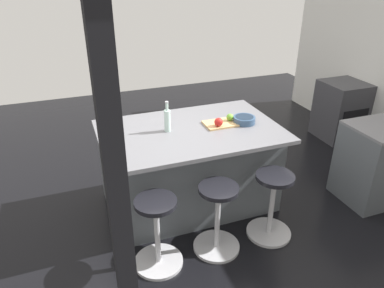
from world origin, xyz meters
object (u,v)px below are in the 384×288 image
Objects in this scene: stool_near_camera at (157,235)px; cutting_board at (222,124)px; apple_green at (230,117)px; water_bottle at (167,120)px; kitchen_island at (189,167)px; stool_by_window at (271,207)px; apple_red at (219,122)px; fruit_bowl at (244,119)px; oven_range at (341,110)px; stool_middle at (217,220)px.

stool_near_camera is 1.91× the size of cutting_board.
water_bottle is (0.67, -0.01, 0.07)m from apple_green.
cutting_board is 0.12m from apple_green.
stool_by_window is at bearing 126.55° from kitchen_island.
apple_red reaches higher than fruit_bowl.
apple_red reaches higher than oven_range.
stool_middle is at bearing 90.00° from kitchen_island.
water_bottle reaches higher than apple_red.
oven_range is 1.25× the size of stool_middle.
apple_green is (-1.02, -0.75, 0.66)m from stool_near_camera.
water_bottle reaches higher than cutting_board.
stool_near_camera is (0.57, 0.00, 0.00)m from stool_middle.
fruit_bowl is at bearing 171.55° from kitchen_island.
kitchen_island is 0.69m from apple_green.
oven_range is at bearing -159.86° from cutting_board.
apple_green reaches higher than kitchen_island.
water_bottle reaches higher than fruit_bowl.
fruit_bowl is (-1.15, -0.68, 0.64)m from stool_near_camera.
cutting_board reaches higher than kitchen_island.
apple_green is 0.85× the size of apple_red.
apple_red is at bearing 21.01° from oven_range.
water_bottle reaches higher than oven_range.
apple_red is at bearing 27.69° from apple_green.
oven_range is 2.58m from cutting_board.
cutting_board is (-0.35, -0.73, 0.61)m from stool_middle.
water_bottle reaches higher than apple_green.
apple_red is (-0.28, -0.66, 0.67)m from stool_middle.
kitchen_island is at bearing -53.45° from stool_by_window.
water_bottle reaches higher than kitchen_island.
fruit_bowl reaches higher than cutting_board.
apple_green reaches higher than oven_range.
fruit_bowl is at bearing 23.23° from oven_range.
cutting_board is at bearing -134.78° from apple_red.
cutting_board is 4.12× the size of apple_red.
stool_near_camera is 2.20× the size of water_bottle.
apple_red reaches higher than stool_middle.
apple_red is at bearing -66.60° from stool_by_window.
apple_red is at bearing -142.15° from stool_near_camera.
stool_near_camera is 1.11m from water_bottle.
apple_green is (2.28, 0.85, 0.55)m from oven_range.
apple_green is at bearing 178.79° from water_bottle.
kitchen_island is at bearing 16.98° from oven_range.
apple_green is (-0.10, -0.02, 0.05)m from cutting_board.
water_bottle is at bearing -5.94° from fruit_bowl.
stool_near_camera is at bearing 65.67° from water_bottle.
cutting_board is at bearing -141.56° from stool_near_camera.
stool_middle is (-0.00, 0.77, -0.14)m from kitchen_island.
apple_red is 0.52m from water_bottle.
oven_range reaches higher than stool_middle.
cutting_board is at bearing 12.24° from apple_green.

